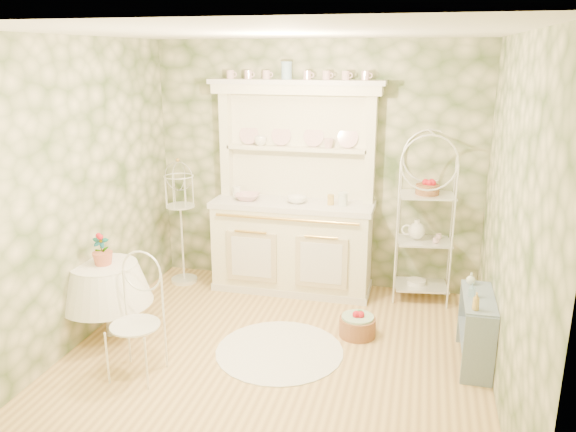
% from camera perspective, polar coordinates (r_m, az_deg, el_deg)
% --- Properties ---
extents(floor, '(3.60, 3.60, 0.00)m').
position_cam_1_polar(floor, '(5.03, -1.40, -14.27)').
color(floor, '#D8B36D').
rests_on(floor, ground).
extents(ceiling, '(3.60, 3.60, 0.00)m').
position_cam_1_polar(ceiling, '(4.34, -1.65, 18.18)').
color(ceiling, white).
rests_on(ceiling, floor).
extents(wall_left, '(3.60, 3.60, 0.00)m').
position_cam_1_polar(wall_left, '(5.25, -20.83, 1.92)').
color(wall_left, beige).
rests_on(wall_left, floor).
extents(wall_right, '(3.60, 3.60, 0.00)m').
position_cam_1_polar(wall_right, '(4.40, 21.75, -0.81)').
color(wall_right, beige).
rests_on(wall_right, floor).
extents(wall_back, '(3.60, 3.60, 0.00)m').
position_cam_1_polar(wall_back, '(6.21, 2.87, 5.02)').
color(wall_back, beige).
rests_on(wall_back, floor).
extents(wall_front, '(3.60, 3.60, 0.00)m').
position_cam_1_polar(wall_front, '(2.90, -10.99, -8.51)').
color(wall_front, beige).
rests_on(wall_front, floor).
extents(kitchen_dresser, '(1.87, 0.61, 2.29)m').
position_cam_1_polar(kitchen_dresser, '(6.02, 0.46, 2.70)').
color(kitchen_dresser, white).
rests_on(kitchen_dresser, floor).
extents(bakers_rack, '(0.60, 0.47, 1.79)m').
position_cam_1_polar(bakers_rack, '(6.01, 13.77, -0.29)').
color(bakers_rack, white).
rests_on(bakers_rack, floor).
extents(side_shelf, '(0.28, 0.72, 0.61)m').
position_cam_1_polar(side_shelf, '(5.07, 18.55, -10.95)').
color(side_shelf, '#7A8EA0').
rests_on(side_shelf, floor).
extents(round_table, '(0.66, 0.66, 0.66)m').
position_cam_1_polar(round_table, '(5.50, -17.89, -8.41)').
color(round_table, white).
rests_on(round_table, floor).
extents(cafe_chair, '(0.40, 0.40, 0.85)m').
position_cam_1_polar(cafe_chair, '(4.76, -15.25, -10.93)').
color(cafe_chair, white).
rests_on(cafe_chair, floor).
extents(birdcage_stand, '(0.33, 0.33, 1.36)m').
position_cam_1_polar(birdcage_stand, '(6.45, -10.78, -0.94)').
color(birdcage_stand, white).
rests_on(birdcage_stand, floor).
extents(floor_basket, '(0.39, 0.39, 0.21)m').
position_cam_1_polar(floor_basket, '(5.38, 7.06, -10.96)').
color(floor_basket, '#99613C').
rests_on(floor_basket, floor).
extents(lace_rug, '(1.41, 1.41, 0.01)m').
position_cam_1_polar(lace_rug, '(5.13, -0.87, -13.54)').
color(lace_rug, white).
rests_on(lace_rug, floor).
extents(bowl_floral, '(0.28, 0.28, 0.07)m').
position_cam_1_polar(bowl_floral, '(6.15, -4.15, 1.72)').
color(bowl_floral, white).
rests_on(bowl_floral, kitchen_dresser).
extents(bowl_white, '(0.23, 0.23, 0.07)m').
position_cam_1_polar(bowl_white, '(6.01, 0.90, 1.42)').
color(bowl_white, white).
rests_on(bowl_white, kitchen_dresser).
extents(cup_left, '(0.17, 0.17, 0.11)m').
position_cam_1_polar(cup_left, '(6.19, -2.80, 7.43)').
color(cup_left, white).
rests_on(cup_left, kitchen_dresser).
extents(cup_right, '(0.14, 0.14, 0.10)m').
position_cam_1_polar(cup_right, '(6.02, 4.13, 7.16)').
color(cup_right, white).
rests_on(cup_right, kitchen_dresser).
extents(potted_geranium, '(0.17, 0.14, 0.27)m').
position_cam_1_polar(potted_geranium, '(5.33, -18.44, -3.26)').
color(potted_geranium, '#3F7238').
rests_on(potted_geranium, round_table).
extents(bottle_amber, '(0.07, 0.07, 0.15)m').
position_cam_1_polar(bottle_amber, '(4.67, 18.57, -8.29)').
color(bottle_amber, tan).
rests_on(bottle_amber, side_shelf).
extents(bottle_blue, '(0.06, 0.06, 0.11)m').
position_cam_1_polar(bottle_blue, '(4.92, 18.17, -7.33)').
color(bottle_blue, '#8AB3D0').
rests_on(bottle_blue, side_shelf).
extents(bottle_glass, '(0.10, 0.10, 0.11)m').
position_cam_1_polar(bottle_glass, '(5.17, 18.07, -6.25)').
color(bottle_glass, silver).
rests_on(bottle_glass, side_shelf).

